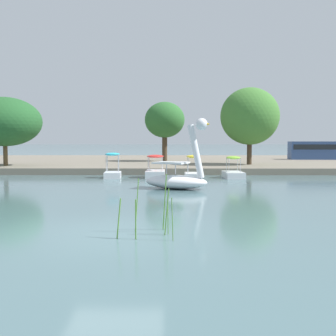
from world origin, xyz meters
name	(u,v)px	position (x,y,z in m)	size (l,w,h in m)	color
ground_plane	(114,233)	(0.00, 0.00, 0.00)	(621.36, 621.36, 0.00)	slate
shore_bank_far	(157,162)	(0.00, 30.66, 0.23)	(129.84, 26.45, 0.46)	slate
swan_boat	(179,176)	(1.81, 9.51, 0.63)	(3.47, 2.53, 3.40)	white
pedal_boat_lime	(233,172)	(5.38, 15.37, 0.37)	(1.23, 2.23, 1.38)	white
pedal_boat_yellow	(193,172)	(2.85, 15.31, 0.40)	(1.06, 1.80, 1.46)	white
pedal_boat_red	(155,170)	(0.45, 15.57, 0.46)	(1.21, 2.38, 1.46)	white
pedal_boat_cyan	(113,170)	(-2.26, 15.37, 0.48)	(1.14, 1.84, 1.60)	white
tree_broadleaf_right	(250,116)	(7.71, 22.25, 4.29)	(6.53, 6.51, 6.11)	#423323
tree_sapling_by_fence	(5,122)	(-11.16, 20.49, 3.79)	(5.58, 5.50, 5.19)	brown
tree_broadleaf_behind_dock	(165,120)	(0.84, 27.76, 4.29)	(5.19, 5.26, 5.53)	#423323
parked_van	(312,150)	(15.98, 31.52, 1.45)	(4.71, 1.94, 1.84)	navy
reed_clump_foreground	(149,212)	(0.90, -0.20, 0.58)	(1.35, 1.22, 1.47)	#568E38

